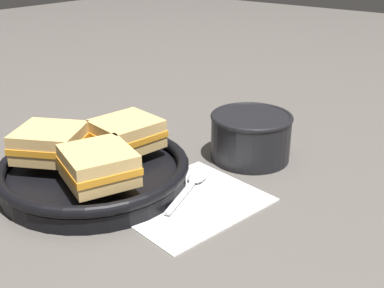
{
  "coord_description": "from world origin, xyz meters",
  "views": [
    {
      "loc": [
        -0.57,
        -0.44,
        0.36
      ],
      "look_at": [
        0.0,
        0.01,
        0.04
      ],
      "focal_mm": 45.0,
      "sensor_mm": 36.0,
      "label": 1
    }
  ],
  "objects_px": {
    "soup_bowl": "(251,134)",
    "sandwich_far_left": "(50,143)",
    "spoon": "(193,182)",
    "skillet": "(93,172)",
    "sandwich_near_right": "(126,134)",
    "sandwich_near_left": "(99,165)"
  },
  "relations": [
    {
      "from": "skillet",
      "to": "sandwich_near_left",
      "type": "height_order",
      "value": "sandwich_near_left"
    },
    {
      "from": "spoon",
      "to": "sandwich_near_left",
      "type": "bearing_deg",
      "value": 134.72
    },
    {
      "from": "sandwich_near_left",
      "to": "sandwich_far_left",
      "type": "distance_m",
      "value": 0.12
    },
    {
      "from": "soup_bowl",
      "to": "sandwich_near_left",
      "type": "height_order",
      "value": "sandwich_near_left"
    },
    {
      "from": "soup_bowl",
      "to": "skillet",
      "type": "xyz_separation_m",
      "value": [
        -0.24,
        0.14,
        -0.02
      ]
    },
    {
      "from": "skillet",
      "to": "spoon",
      "type": "bearing_deg",
      "value": -54.11
    },
    {
      "from": "soup_bowl",
      "to": "sandwich_far_left",
      "type": "bearing_deg",
      "value": 143.07
    },
    {
      "from": "soup_bowl",
      "to": "sandwich_far_left",
      "type": "xyz_separation_m",
      "value": [
        -0.27,
        0.2,
        0.02
      ]
    },
    {
      "from": "soup_bowl",
      "to": "sandwich_near_right",
      "type": "relative_size",
      "value": 1.25
    },
    {
      "from": "skillet",
      "to": "sandwich_far_left",
      "type": "height_order",
      "value": "sandwich_far_left"
    },
    {
      "from": "soup_bowl",
      "to": "spoon",
      "type": "xyz_separation_m",
      "value": [
        -0.14,
        0.01,
        -0.04
      ]
    },
    {
      "from": "sandwich_near_left",
      "to": "sandwich_far_left",
      "type": "bearing_deg",
      "value": 86.78
    },
    {
      "from": "sandwich_far_left",
      "to": "sandwich_near_left",
      "type": "bearing_deg",
      "value": -93.22
    },
    {
      "from": "spoon",
      "to": "skillet",
      "type": "xyz_separation_m",
      "value": [
        -0.09,
        0.13,
        0.01
      ]
    },
    {
      "from": "sandwich_near_right",
      "to": "spoon",
      "type": "bearing_deg",
      "value": -80.27
    },
    {
      "from": "sandwich_far_left",
      "to": "spoon",
      "type": "bearing_deg",
      "value": -57.09
    },
    {
      "from": "spoon",
      "to": "sandwich_far_left",
      "type": "distance_m",
      "value": 0.23
    },
    {
      "from": "soup_bowl",
      "to": "skillet",
      "type": "height_order",
      "value": "soup_bowl"
    },
    {
      "from": "spoon",
      "to": "sandwich_near_left",
      "type": "distance_m",
      "value": 0.16
    },
    {
      "from": "soup_bowl",
      "to": "sandwich_near_left",
      "type": "distance_m",
      "value": 0.28
    },
    {
      "from": "sandwich_near_right",
      "to": "sandwich_near_left",
      "type": "bearing_deg",
      "value": -153.22
    },
    {
      "from": "soup_bowl",
      "to": "sandwich_near_right",
      "type": "distance_m",
      "value": 0.21
    }
  ]
}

